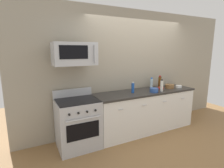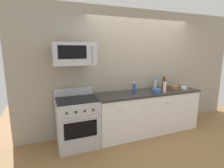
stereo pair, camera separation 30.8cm
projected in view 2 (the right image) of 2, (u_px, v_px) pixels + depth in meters
The scene contains 13 objects.
ground_plane at pixel (147, 131), 4.01m from camera, with size 6.57×6.57×0.00m, color olive.
back_wall at pixel (139, 70), 4.12m from camera, with size 5.47×0.10×2.70m, color #9E937F.
counter_unit at pixel (147, 112), 3.92m from camera, with size 2.38×0.66×0.92m.
range_oven at pixel (77, 122), 3.35m from camera, with size 0.76×0.69×1.07m.
microwave at pixel (74, 54), 3.14m from camera, with size 0.74×0.44×0.40m.
bottle_water_clear at pixel (155, 84), 4.14m from camera, with size 0.07×0.07×0.24m.
bottle_soda_blue at pixel (134, 88), 3.67m from camera, with size 0.06×0.06×0.23m.
bottle_vinegar_white at pixel (165, 87), 3.73m from camera, with size 0.06×0.06×0.27m.
bottle_wine_amber at pixel (164, 83), 4.08m from camera, with size 0.07×0.07×0.30m.
bowl_red_small at pixel (164, 89), 3.98m from camera, with size 0.13×0.13×0.04m.
bowl_white_ceramic at pixel (184, 88), 4.08m from camera, with size 0.15×0.15×0.06m.
bowl_blue_mixing at pixel (156, 91), 3.70m from camera, with size 0.18×0.18×0.09m.
bowl_wooden_salad at pixel (174, 87), 4.06m from camera, with size 0.21×0.21×0.09m.
Camera 2 is at (-2.13, -3.16, 1.82)m, focal length 28.14 mm.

